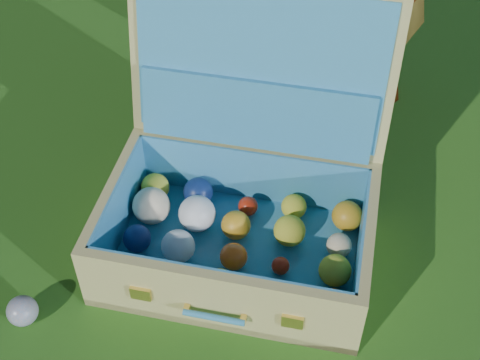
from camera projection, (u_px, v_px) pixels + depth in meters
name	position (u px, v px, depth m)	size (l,w,h in m)	color
ground	(264.00, 313.00, 1.66)	(60.00, 60.00, 0.00)	#215114
stray_ball	(22.00, 311.00, 1.62)	(0.08, 0.08, 0.08)	teal
suitcase	(243.00, 185.00, 1.72)	(0.75, 0.66, 0.65)	tan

